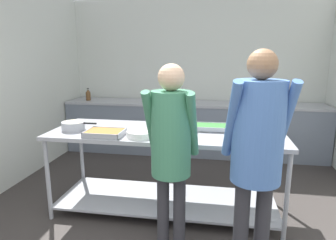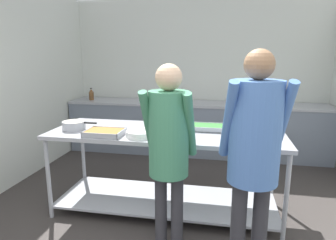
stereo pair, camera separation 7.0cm
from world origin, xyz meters
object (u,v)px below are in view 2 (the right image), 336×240
(serving_tray_roast, at_px, (211,128))
(serving_tray_greens, at_px, (258,128))
(guest_serving_left, at_px, (254,144))
(broccoli_bowl, at_px, (169,134))
(sauce_pan, at_px, (74,125))
(plate_stack, at_px, (140,134))
(water_bottle, at_px, (91,95))
(guest_serving_right, at_px, (169,142))
(serving_tray_vegetables, at_px, (105,133))

(serving_tray_roast, relative_size, serving_tray_greens, 1.03)
(serving_tray_roast, height_order, guest_serving_left, guest_serving_left)
(serving_tray_roast, relative_size, guest_serving_left, 0.27)
(broccoli_bowl, height_order, serving_tray_greens, broccoli_bowl)
(broccoli_bowl, xyz_separation_m, serving_tray_greens, (0.88, 0.49, -0.02))
(sauce_pan, distance_m, serving_tray_greens, 1.98)
(sauce_pan, xyz_separation_m, serving_tray_roast, (1.45, 0.26, -0.02))
(plate_stack, bearing_deg, water_bottle, 124.82)
(serving_tray_greens, height_order, guest_serving_left, guest_serving_left)
(water_bottle, bearing_deg, plate_stack, -55.18)
(broccoli_bowl, xyz_separation_m, guest_serving_left, (0.74, -0.64, 0.13))
(plate_stack, relative_size, guest_serving_left, 0.16)
(water_bottle, bearing_deg, guest_serving_left, -47.86)
(broccoli_bowl, bearing_deg, guest_serving_right, -79.00)
(serving_tray_roast, distance_m, serving_tray_greens, 0.51)
(serving_tray_greens, xyz_separation_m, water_bottle, (-2.72, 1.72, 0.06))
(sauce_pan, height_order, guest_serving_right, guest_serving_right)
(guest_serving_left, xyz_separation_m, guest_serving_right, (-0.65, 0.14, -0.06))
(sauce_pan, bearing_deg, guest_serving_left, -22.99)
(serving_tray_greens, bearing_deg, serving_tray_roast, -168.62)
(water_bottle, bearing_deg, serving_tray_vegetables, -62.09)
(plate_stack, bearing_deg, guest_serving_left, -31.25)
(serving_tray_vegetables, relative_size, serving_tray_roast, 0.80)
(guest_serving_left, bearing_deg, water_bottle, 132.14)
(water_bottle, bearing_deg, broccoli_bowl, -50.28)
(guest_serving_right, bearing_deg, plate_stack, 128.45)
(plate_stack, relative_size, serving_tray_roast, 0.59)
(broccoli_bowl, height_order, serving_tray_roast, broccoli_bowl)
(sauce_pan, height_order, water_bottle, water_bottle)
(plate_stack, height_order, serving_tray_roast, plate_stack)
(plate_stack, height_order, guest_serving_right, guest_serving_right)
(sauce_pan, distance_m, serving_tray_vegetables, 0.44)
(plate_stack, bearing_deg, serving_tray_roast, 30.87)
(broccoli_bowl, bearing_deg, serving_tray_greens, 28.90)
(sauce_pan, xyz_separation_m, serving_tray_greens, (1.95, 0.36, -0.02))
(serving_tray_vegetables, height_order, serving_tray_roast, same)
(sauce_pan, xyz_separation_m, water_bottle, (-0.77, 2.09, 0.04))
(plate_stack, xyz_separation_m, guest_serving_right, (0.39, -0.49, 0.08))
(sauce_pan, height_order, broccoli_bowl, broccoli_bowl)
(serving_tray_vegetables, distance_m, guest_serving_right, 0.89)
(broccoli_bowl, distance_m, water_bottle, 2.88)
(water_bottle, bearing_deg, serving_tray_greens, -32.33)
(guest_serving_left, distance_m, water_bottle, 3.85)
(guest_serving_left, bearing_deg, guest_serving_right, 167.72)
(broccoli_bowl, height_order, guest_serving_left, guest_serving_left)
(broccoli_bowl, xyz_separation_m, serving_tray_roast, (0.39, 0.39, -0.02))
(guest_serving_left, xyz_separation_m, water_bottle, (-2.58, 2.85, -0.09))
(broccoli_bowl, xyz_separation_m, guest_serving_right, (0.10, -0.50, 0.07))
(serving_tray_roast, height_order, water_bottle, water_bottle)
(guest_serving_right, bearing_deg, serving_tray_vegetables, 147.67)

